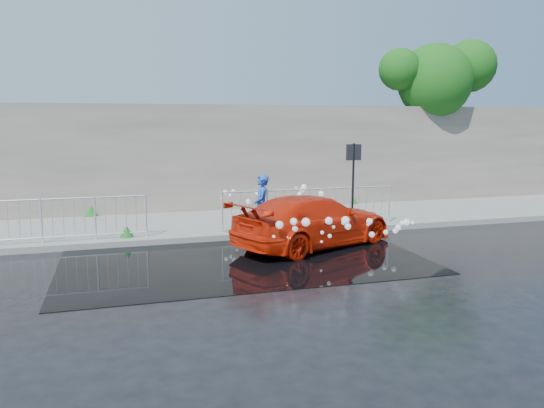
{
  "coord_description": "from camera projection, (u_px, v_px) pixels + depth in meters",
  "views": [
    {
      "loc": [
        -2.19,
        -10.48,
        3.1
      ],
      "look_at": [
        1.62,
        2.43,
        1.0
      ],
      "focal_mm": 35.0,
      "sensor_mm": 36.0,
      "label": 1
    }
  ],
  "objects": [
    {
      "name": "sign_post",
      "position": [
        353.0,
        171.0,
        14.87
      ],
      "size": [
        0.45,
        0.06,
        2.5
      ],
      "color": "black",
      "rests_on": "ground"
    },
    {
      "name": "railing_left",
      "position": [
        41.0,
        219.0,
        12.96
      ],
      "size": [
        5.05,
        0.05,
        1.1
      ],
      "color": "silver",
      "rests_on": "pavement"
    },
    {
      "name": "curb",
      "position": [
        206.0,
        238.0,
        13.85
      ],
      "size": [
        30.0,
        0.25,
        0.16
      ],
      "primitive_type": "cube",
      "color": "slate",
      "rests_on": "ground"
    },
    {
      "name": "tree",
      "position": [
        439.0,
        78.0,
        20.03
      ],
      "size": [
        4.78,
        2.81,
        6.2
      ],
      "color": "#332114",
      "rests_on": "ground"
    },
    {
      "name": "person",
      "position": [
        262.0,
        206.0,
        14.15
      ],
      "size": [
        0.55,
        0.71,
        1.71
      ],
      "primitive_type": "imported",
      "rotation": [
        0.0,
        0.0,
        -1.82
      ],
      "color": "#2249AE",
      "rests_on": "ground"
    },
    {
      "name": "railing_right",
      "position": [
        310.0,
        206.0,
        14.92
      ],
      "size": [
        5.05,
        0.05,
        1.1
      ],
      "color": "silver",
      "rests_on": "pavement"
    },
    {
      "name": "puddle",
      "position": [
        243.0,
        258.0,
        12.11
      ],
      "size": [
        8.0,
        5.0,
        0.01
      ],
      "primitive_type": "cube",
      "color": "black",
      "rests_on": "ground"
    },
    {
      "name": "retaining_wall",
      "position": [
        184.0,
        158.0,
        17.55
      ],
      "size": [
        30.0,
        0.6,
        3.5
      ],
      "primitive_type": "cube",
      "color": "#635C53",
      "rests_on": "pavement"
    },
    {
      "name": "ground",
      "position": [
        230.0,
        272.0,
        11.02
      ],
      "size": [
        90.0,
        90.0,
        0.0
      ],
      "primitive_type": "plane",
      "color": "black",
      "rests_on": "ground"
    },
    {
      "name": "weeds",
      "position": [
        189.0,
        220.0,
        15.06
      ],
      "size": [
        12.17,
        3.93,
        0.39
      ],
      "color": "#155117",
      "rests_on": "pavement"
    },
    {
      "name": "water_spray",
      "position": [
        309.0,
        214.0,
        13.69
      ],
      "size": [
        3.64,
        5.64,
        1.01
      ],
      "color": "white",
      "rests_on": "ground"
    },
    {
      "name": "pavement",
      "position": [
        195.0,
        224.0,
        15.75
      ],
      "size": [
        30.0,
        4.0,
        0.15
      ],
      "primitive_type": "cube",
      "color": "slate",
      "rests_on": "ground"
    },
    {
      "name": "red_car",
      "position": [
        314.0,
        221.0,
        13.22
      ],
      "size": [
        4.79,
        3.4,
        1.29
      ],
      "primitive_type": "imported",
      "rotation": [
        0.0,
        0.0,
        1.97
      ],
      "color": "red",
      "rests_on": "ground"
    }
  ]
}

